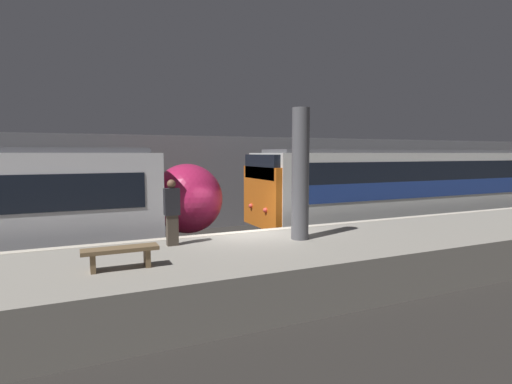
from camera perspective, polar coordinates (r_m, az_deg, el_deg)
The scene contains 7 objects.
ground_plane at distance 12.47m, azimuth -1.24°, elevation -10.69°, with size 120.00×120.00×0.00m, color #282623.
platform at distance 10.50m, azimuth 3.35°, elevation -10.59°, with size 40.00×4.19×1.15m.
station_rear_barrier at distance 18.41m, azimuth -9.57°, elevation 1.28°, with size 50.00×0.15×4.28m.
support_pillar_near at distance 10.87m, azimuth 6.36°, elevation 2.53°, with size 0.47×0.47×3.56m.
train_boxy at distance 20.95m, azimuth 24.70°, elevation 0.61°, with size 19.12×2.95×3.64m.
person_waiting at distance 10.35m, azimuth -11.92°, elevation -2.64°, with size 0.38×0.24×1.69m.
platform_bench at distance 8.62m, azimuth -18.80°, elevation -8.23°, with size 1.50×0.40×0.45m.
Camera 1 is at (-4.73, -11.00, 3.49)m, focal length 28.00 mm.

